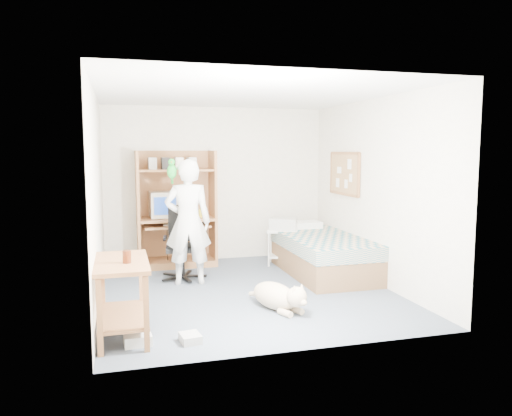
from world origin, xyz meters
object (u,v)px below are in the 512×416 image
(bed, at_px, (322,254))
(dog, at_px, (278,296))
(office_chair, at_px, (183,253))
(person, at_px, (188,222))
(computer_hutch, at_px, (176,213))
(printer_cart, at_px, (283,241))
(side_desk, at_px, (122,287))

(bed, relative_size, dog, 2.16)
(office_chair, distance_m, person, 0.57)
(dog, bearing_deg, bed, 28.99)
(person, xyz_separation_m, dog, (0.82, -1.40, -0.68))
(computer_hutch, xyz_separation_m, printer_cart, (1.62, -0.44, -0.45))
(office_chair, distance_m, printer_cart, 1.69)
(side_desk, height_order, printer_cart, side_desk)
(bed, bearing_deg, office_chair, 172.77)
(bed, relative_size, person, 1.20)
(side_desk, distance_m, person, 2.00)
(person, relative_size, dog, 1.81)
(office_chair, bearing_deg, person, -74.13)
(side_desk, distance_m, office_chair, 2.24)
(side_desk, bearing_deg, printer_cart, 45.23)
(computer_hutch, height_order, person, computer_hutch)
(bed, bearing_deg, side_desk, -147.50)
(side_desk, bearing_deg, person, 63.49)
(side_desk, xyz_separation_m, office_chair, (0.84, 2.07, -0.13))
(bed, distance_m, printer_cart, 0.78)
(computer_hutch, height_order, office_chair, computer_hutch)
(bed, xyz_separation_m, office_chair, (-2.01, 0.26, 0.07))
(computer_hutch, distance_m, dog, 2.79)
(side_desk, xyz_separation_m, dog, (1.70, 0.37, -0.33))
(person, bearing_deg, bed, -170.58)
(office_chair, xyz_separation_m, printer_cart, (1.63, 0.42, 0.01))
(computer_hutch, distance_m, person, 1.17)
(bed, height_order, printer_cart, bed)
(printer_cart, bearing_deg, computer_hutch, -171.91)
(bed, bearing_deg, dog, -128.39)
(side_desk, height_order, office_chair, office_chair)
(computer_hutch, xyz_separation_m, person, (0.03, -1.17, 0.02))
(computer_hutch, bearing_deg, person, -88.49)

